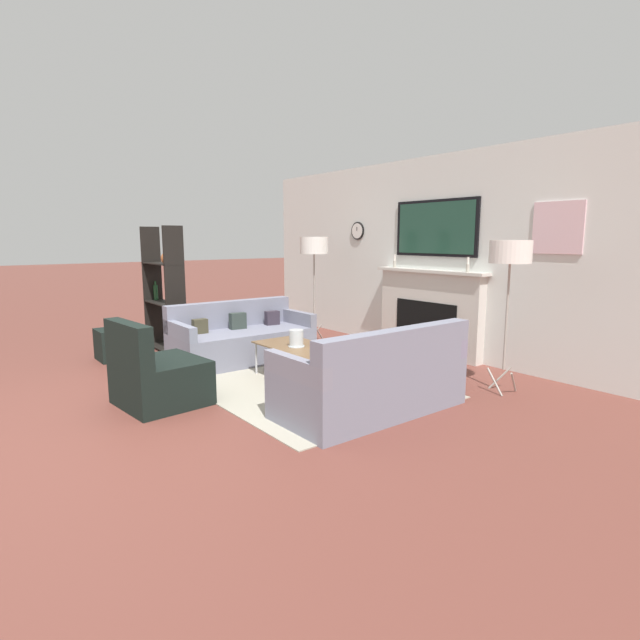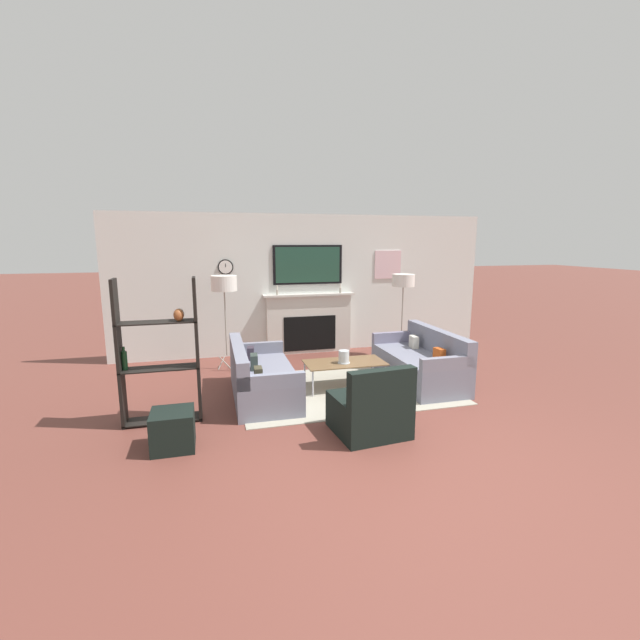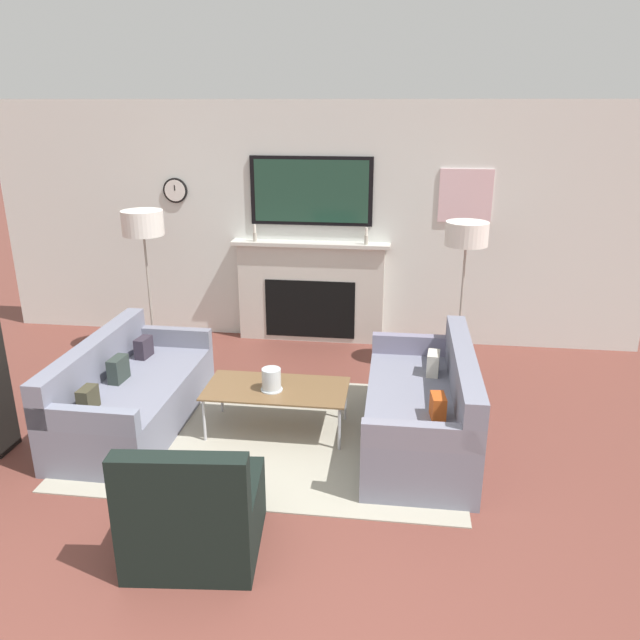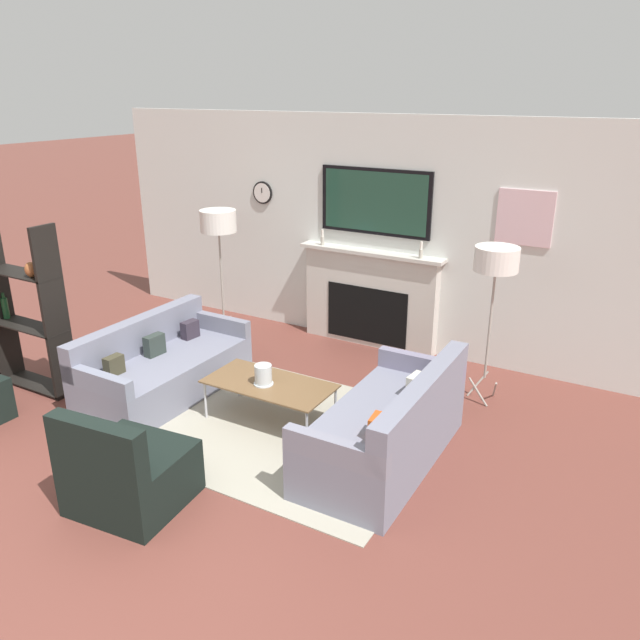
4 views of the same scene
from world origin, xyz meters
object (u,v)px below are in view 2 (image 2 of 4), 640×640
Objects in this scene: ottoman at (173,430)px; coffee_table at (345,363)px; hurricane_candle at (344,358)px; armchair at (370,410)px; shelf_unit at (160,354)px; couch_right at (420,364)px; couch_left at (260,378)px; floor_lamp_right at (403,282)px; floor_lamp_left at (224,284)px.

coffee_table is at bearing 29.75° from ottoman.
armchair is at bearing -96.58° from hurricane_candle.
hurricane_candle is 0.11× the size of shelf_unit.
coffee_table is 2.64m from shelf_unit.
armchair is 0.48× the size of shelf_unit.
shelf_unit is (-2.50, -0.55, 0.37)m from hurricane_candle.
couch_right is 1.27m from hurricane_candle.
ottoman is at bearing -130.15° from couch_left.
floor_lamp_right reaches higher than hurricane_candle.
couch_right is 1.01× the size of shelf_unit.
armchair is 2.58m from shelf_unit.
couch_left is 1.14× the size of floor_lamp_right.
coffee_table is 0.74× the size of floor_lamp_left.
armchair is at bearing -22.66° from shelf_unit.
couch_left is 2.50m from couch_right.
floor_lamp_right is 0.90× the size of shelf_unit.
armchair is 0.52× the size of floor_lamp_left.
floor_lamp_right is at bearing 41.71° from coffee_table.
floor_lamp_right is (1.65, 1.49, 0.96)m from hurricane_candle.
armchair is (1.07, -1.51, 0.01)m from couch_left.
ottoman is (-3.99, -2.80, -1.24)m from floor_lamp_right.
couch_right is 2.12× the size of armchair.
armchair reaches higher than couch_right.
hurricane_candle is at bearing 179.39° from couch_right.
hurricane_candle is at bearing 12.53° from shelf_unit.
shelf_unit is (-1.25, -0.54, 0.59)m from couch_left.
ottoman is (-1.09, -1.29, -0.07)m from couch_left.
floor_lamp_left is 2.30m from shelf_unit.
shelf_unit is at bearing -171.79° from couch_right.
hurricane_candle is (0.18, 1.52, 0.21)m from armchair.
ottoman is (-2.37, -1.35, -0.17)m from coffee_table.
shelf_unit is (-2.32, 0.97, 0.58)m from armchair.
couch_left is 3.46m from floor_lamp_right.
floor_lamp_right is at bearing 35.04° from ottoman.
coffee_table is at bearing -138.29° from floor_lamp_right.
couch_right is at bearing -0.01° from couch_left.
coffee_table is at bearing 2.71° from couch_left.
floor_lamp_right is (2.89, 1.50, 1.17)m from couch_left.
couch_right is (2.50, -0.00, 0.02)m from couch_left.
shelf_unit is at bearing -156.55° from couch_left.
couch_right reaches higher than hurricane_candle.
armchair reaches higher than coffee_table.
ottoman is at bearing -150.81° from hurricane_candle.
armchair is at bearing -133.50° from couch_right.
couch_left is at bearing 23.45° from shelf_unit.
floor_lamp_left reaches higher than couch_left.
ottoman is (0.16, -0.75, -0.65)m from shelf_unit.
floor_lamp_right reaches higher than coffee_table.
hurricane_candle is (1.25, 0.01, 0.21)m from couch_left.
couch_left is 9.43× the size of hurricane_candle.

